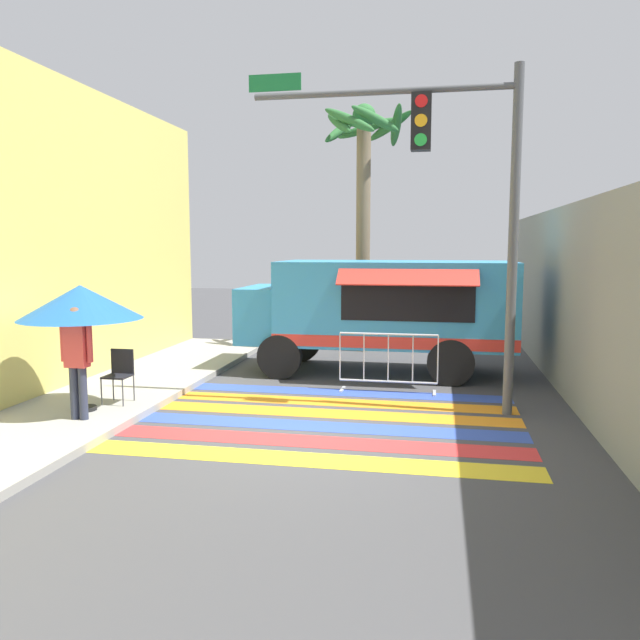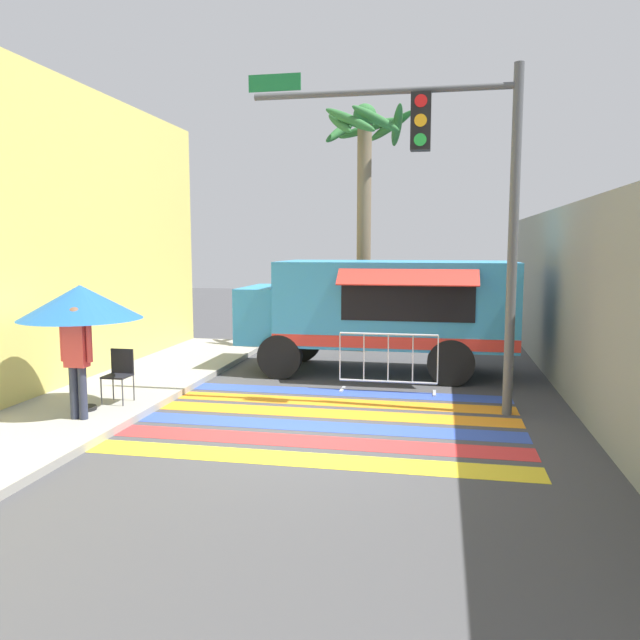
% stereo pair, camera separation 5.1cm
% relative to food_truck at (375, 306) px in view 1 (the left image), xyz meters
% --- Properties ---
extents(ground_plane, '(60.00, 60.00, 0.00)m').
position_rel_food_truck_xyz_m(ground_plane, '(-0.48, -4.68, -1.47)').
color(ground_plane, '#424244').
extents(sidewalk_left, '(4.40, 16.00, 0.12)m').
position_rel_food_truck_xyz_m(sidewalk_left, '(-5.50, -4.68, -1.41)').
color(sidewalk_left, '#99968E').
rests_on(sidewalk_left, ground_plane).
extents(concrete_wall_right, '(0.20, 16.00, 3.54)m').
position_rel_food_truck_xyz_m(concrete_wall_right, '(3.74, -1.68, 0.29)').
color(concrete_wall_right, gray).
rests_on(concrete_wall_right, ground_plane).
extents(crosswalk_painted, '(6.40, 4.36, 0.01)m').
position_rel_food_truck_xyz_m(crosswalk_painted, '(-0.48, -3.91, -1.47)').
color(crosswalk_painted, yellow).
rests_on(crosswalk_painted, ground_plane).
extents(food_truck, '(5.86, 2.67, 2.45)m').
position_rel_food_truck_xyz_m(food_truck, '(0.00, 0.00, 0.00)').
color(food_truck, '#338CBF').
rests_on(food_truck, ground_plane).
extents(traffic_signal_pole, '(4.46, 0.29, 5.63)m').
position_rel_food_truck_xyz_m(traffic_signal_pole, '(1.61, -3.01, 2.41)').
color(traffic_signal_pole, '#515456').
rests_on(traffic_signal_pole, ground_plane).
extents(patio_umbrella, '(1.93, 1.93, 2.04)m').
position_rel_food_truck_xyz_m(patio_umbrella, '(-4.26, -4.49, 0.41)').
color(patio_umbrella, black).
rests_on(patio_umbrella, sidewalk_left).
extents(folding_chair, '(0.41, 0.41, 0.90)m').
position_rel_food_truck_xyz_m(folding_chair, '(-3.97, -3.87, -0.81)').
color(folding_chair, '#4C4C51').
rests_on(folding_chair, sidewalk_left).
extents(vendor_person, '(0.53, 0.23, 1.74)m').
position_rel_food_truck_xyz_m(vendor_person, '(-4.05, -4.99, -0.36)').
color(vendor_person, '#2D3347').
rests_on(vendor_person, sidewalk_left).
extents(barricade_front, '(1.88, 0.44, 1.14)m').
position_rel_food_truck_xyz_m(barricade_front, '(0.44, -1.79, -0.91)').
color(barricade_front, '#B7BABF').
rests_on(barricade_front, ground_plane).
extents(palm_tree, '(2.43, 2.44, 6.39)m').
position_rel_food_truck_xyz_m(palm_tree, '(-0.59, 2.88, 3.00)').
color(palm_tree, '#7A664C').
rests_on(palm_tree, ground_plane).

